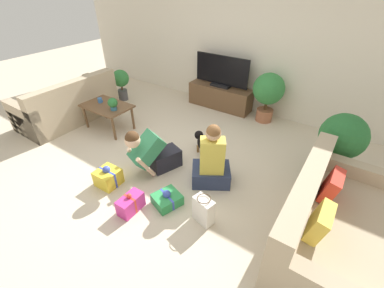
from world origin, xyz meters
name	(u,v)px	position (x,y,z in m)	size (l,w,h in m)	color
ground_plane	(157,165)	(0.00, 0.00, 0.00)	(16.00, 16.00, 0.00)	beige
wall_back	(239,44)	(0.00, 2.63, 1.30)	(8.40, 0.06, 2.60)	silver
sofa_left	(69,105)	(-2.40, 0.19, 0.30)	(0.90, 1.82, 0.85)	tan
sofa_right	(328,226)	(2.40, -0.05, 0.30)	(0.90, 1.82, 0.85)	tan
coffee_table	(107,108)	(-1.47, 0.38, 0.42)	(0.89, 0.58, 0.48)	brown
tv_console	(220,97)	(-0.20, 2.36, 0.24)	(1.37, 0.40, 0.48)	brown
tv	(222,73)	(-0.20, 2.36, 0.76)	(1.19, 0.20, 0.64)	black
potted_plant_corner_right	(342,140)	(2.25, 1.21, 0.63)	(0.61, 0.61, 1.00)	#4C4C51
potted_plant_back_right	(268,92)	(0.83, 2.31, 0.61)	(0.59, 0.59, 0.96)	#A36042
potted_plant_corner_left	(121,81)	(-2.25, 1.44, 0.45)	(0.37, 0.37, 0.70)	#4C4C51
person_kneeling	(152,152)	(0.06, -0.13, 0.35)	(0.55, 0.81, 0.78)	#23232D
person_sitting	(212,163)	(0.89, 0.14, 0.35)	(0.65, 0.62, 0.95)	#283351
dog	(202,142)	(0.41, 0.65, 0.22)	(0.44, 0.38, 0.33)	black
gift_box_a	(108,177)	(-0.27, -0.70, 0.12)	(0.31, 0.31, 0.31)	yellow
gift_box_b	(167,199)	(0.63, -0.53, 0.08)	(0.39, 0.41, 0.22)	#2D934C
gift_box_c	(131,204)	(0.33, -0.87, 0.11)	(0.18, 0.34, 0.28)	#CC3389
gift_bag_a	(204,210)	(1.16, -0.50, 0.18)	(0.28, 0.20, 0.37)	white
mug	(100,100)	(-1.65, 0.39, 0.52)	(0.12, 0.08, 0.09)	#386BAD
tabletop_plant	(113,104)	(-1.21, 0.32, 0.60)	(0.17, 0.17, 0.22)	#336B84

